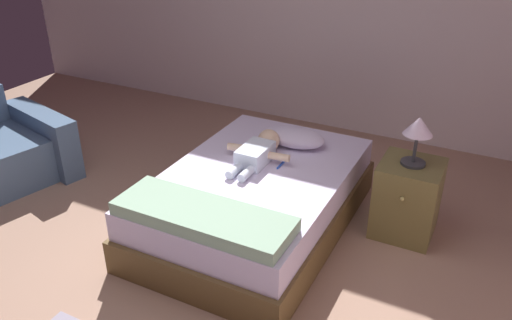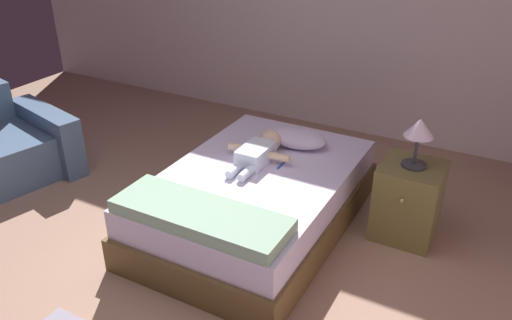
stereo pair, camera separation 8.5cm
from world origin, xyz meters
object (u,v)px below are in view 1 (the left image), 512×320
(bed, at_px, (256,200))
(pillow, at_px, (295,137))
(lamp, at_px, (418,130))
(baby, at_px, (259,151))
(nightstand, at_px, (407,199))
(toothbrush, at_px, (282,163))

(bed, distance_m, pillow, 0.63)
(pillow, xyz_separation_m, lamp, (0.95, -0.11, 0.30))
(baby, bearing_deg, nightstand, 12.49)
(bed, distance_m, nightstand, 1.12)
(baby, distance_m, toothbrush, 0.20)
(pillow, distance_m, nightstand, 0.99)
(bed, distance_m, lamp, 1.27)
(bed, xyz_separation_m, toothbrush, (0.12, 0.20, 0.25))
(baby, relative_size, nightstand, 1.11)
(pillow, height_order, toothbrush, pillow)
(toothbrush, relative_size, lamp, 0.48)
(toothbrush, bearing_deg, nightstand, 14.42)
(pillow, relative_size, toothbrush, 2.91)
(nightstand, bearing_deg, pillow, 173.48)
(baby, height_order, nightstand, baby)
(toothbrush, bearing_deg, lamp, 14.43)
(bed, height_order, toothbrush, toothbrush)
(baby, bearing_deg, pillow, 67.64)
(lamp, bearing_deg, toothbrush, -165.57)
(baby, distance_m, lamp, 1.17)
(baby, height_order, toothbrush, baby)
(toothbrush, xyz_separation_m, lamp, (0.91, 0.23, 0.36))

